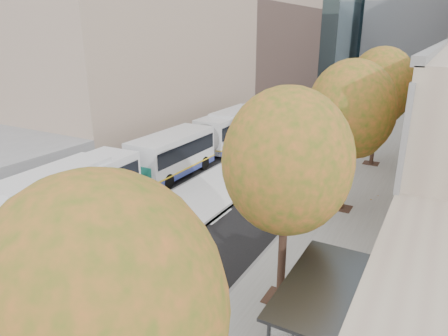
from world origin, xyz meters
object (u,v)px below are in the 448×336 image
Objects in this scene: cyclist at (190,270)px; distant_car at (287,112)px; bus_far at (213,136)px; bus_shelter at (326,298)px.

distant_car is at bearing 108.40° from cyclist.
cyclist is at bearing -62.13° from bus_far.
bus_far is 7.58× the size of cyclist.
bus_far reaches higher than cyclist.
distant_car is at bearing 112.25° from bus_shelter.
cyclist is (8.08, -15.24, -0.72)m from bus_far.
bus_far is 17.26m from cyclist.
bus_far reaches higher than distant_car.
bus_shelter reaches higher than cyclist.
bus_shelter is 1.05× the size of distant_car.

